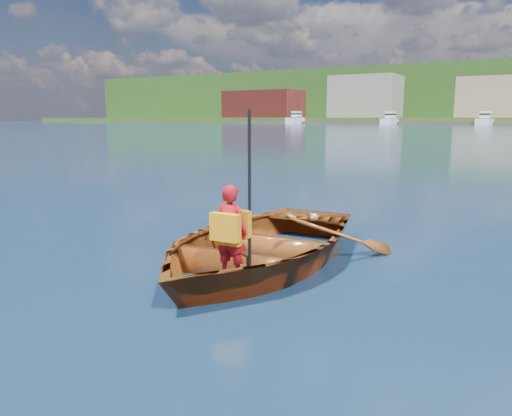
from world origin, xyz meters
TOP-DOWN VIEW (x-y plane):
  - ground at (0.00, 0.00)m, footprint 600.00×600.00m
  - rowboat at (1.12, -0.10)m, footprint 3.01×4.12m
  - child_paddler at (1.30, -0.99)m, footprint 0.39×0.35m
  - dock at (-11.37, 148.00)m, footprint 160.05×7.08m
  - waterfront_buildings at (-7.74, 165.00)m, footprint 202.00×16.00m

SIDE VIEW (x-z plane):
  - ground at x=0.00m, z-range 0.00..0.00m
  - rowboat at x=1.12m, z-range -0.15..0.69m
  - dock at x=-11.37m, z-range 0.00..0.80m
  - child_paddler at x=1.30m, z-range -0.28..1.56m
  - waterfront_buildings at x=-7.74m, z-range 0.74..14.74m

